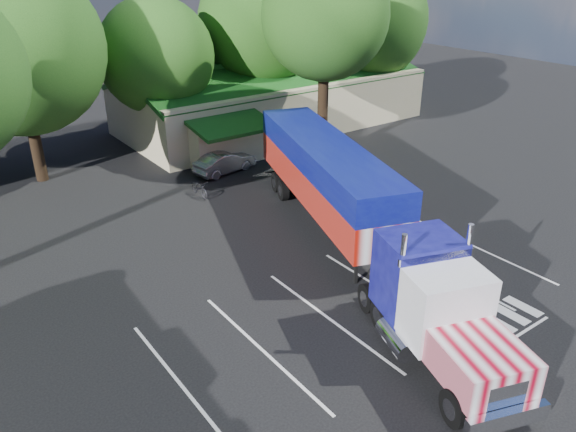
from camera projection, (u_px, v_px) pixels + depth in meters
ground at (247, 258)px, 26.41m from camera, size 120.00×120.00×0.00m
event_hall at (271, 99)px, 45.80m from camera, size 24.20×14.12×5.55m
tree_row_c at (17, 49)px, 32.09m from camera, size 10.00×10.00×13.05m
tree_row_d at (156, 56)px, 38.49m from camera, size 8.00×8.00×10.60m
tree_row_e at (260, 24)px, 43.04m from camera, size 9.60×9.60×12.90m
tree_row_f at (366, 20)px, 47.66m from camera, size 10.40×10.40×13.00m
tree_near_right at (325, 16)px, 34.73m from camera, size 8.00×8.00×13.50m
semi_truck at (348, 199)px, 26.09m from camera, size 9.94×22.09×4.70m
woman at (410, 267)px, 24.11m from camera, size 0.50×0.65×1.61m
bicycle at (200, 188)px, 32.99m from camera, size 0.69×1.88×0.98m
silver_sedan at (225, 162)px, 36.44m from camera, size 4.41×2.12×1.39m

